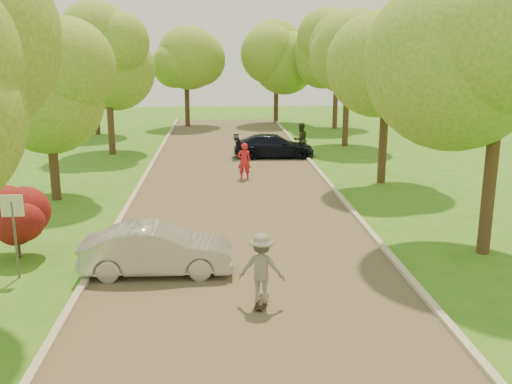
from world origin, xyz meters
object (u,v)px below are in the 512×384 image
object	(u,v)px
street_sign	(13,219)
person_striped	(244,161)
longboard	(262,302)
person_olive	(301,140)
dark_sedan	(274,146)
skateboarder	(262,268)
silver_sedan	(157,250)

from	to	relation	value
street_sign	person_striped	distance (m)	12.76
longboard	person_olive	bearing A→B (deg)	-87.66
dark_sedan	skateboarder	size ratio (longest dim) A/B	2.70
street_sign	person_olive	distance (m)	19.26
skateboarder	person_olive	world-z (taller)	person_olive
dark_sedan	skateboarder	world-z (taller)	skateboarder
silver_sedan	dark_sedan	size ratio (longest dim) A/B	0.89
longboard	person_olive	xyz separation A→B (m)	(3.57, 18.73, 0.82)
silver_sedan	longboard	distance (m)	3.35
person_striped	person_olive	world-z (taller)	person_olive
street_sign	skateboarder	bearing A→B (deg)	-18.72
dark_sedan	person_olive	size ratio (longest dim) A/B	2.37
longboard	person_striped	world-z (taller)	person_striped
skateboarder	person_striped	bearing A→B (deg)	-77.83
person_olive	street_sign	bearing A→B (deg)	37.83
dark_sedan	longboard	size ratio (longest dim) A/B	5.08
skateboarder	dark_sedan	bearing A→B (deg)	-83.28
silver_sedan	person_striped	xyz separation A→B (m)	(2.75, 11.01, 0.19)
dark_sedan	person_striped	distance (m)	5.59
silver_sedan	person_striped	world-z (taller)	person_striped
street_sign	person_olive	world-z (taller)	street_sign
street_sign	longboard	world-z (taller)	street_sign
dark_sedan	person_olive	distance (m)	1.56
dark_sedan	person_olive	world-z (taller)	person_olive
person_striped	street_sign	bearing A→B (deg)	56.23
person_striped	person_olive	xyz separation A→B (m)	(3.35, 5.59, 0.09)
person_olive	longboard	bearing A→B (deg)	56.94
longboard	person_olive	world-z (taller)	person_olive
person_striped	person_olive	distance (m)	6.52
skateboarder	person_striped	size ratio (longest dim) A/B	0.97
street_sign	skateboarder	distance (m)	6.40
longboard	dark_sedan	bearing A→B (deg)	-83.28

